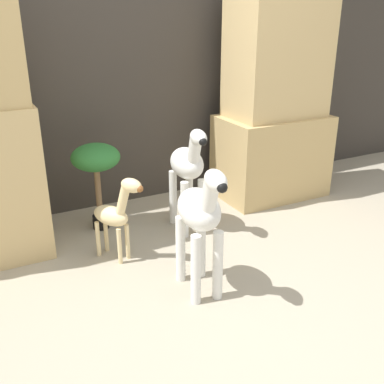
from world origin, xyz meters
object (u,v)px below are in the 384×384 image
Objects in this scene: zebra_left at (201,217)px; giraffe_figurine at (116,212)px; zebra_right at (188,169)px; potted_palm_front at (96,162)px.

giraffe_figurine is at bearing 117.94° from zebra_left.
giraffe_figurine is (-0.28, 0.53, -0.13)m from zebra_left.
zebra_right is 0.60m from giraffe_figurine.
giraffe_figurine is 0.91× the size of potted_palm_front.
zebra_right is 0.61m from potted_palm_front.
giraffe_figurine is at bearing -93.65° from potted_palm_front.
zebra_right is 1.36× the size of giraffe_figurine.
potted_palm_front is at bearing 150.68° from zebra_right.
zebra_left is 0.61m from giraffe_figurine.
zebra_left reaches higher than potted_palm_front.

